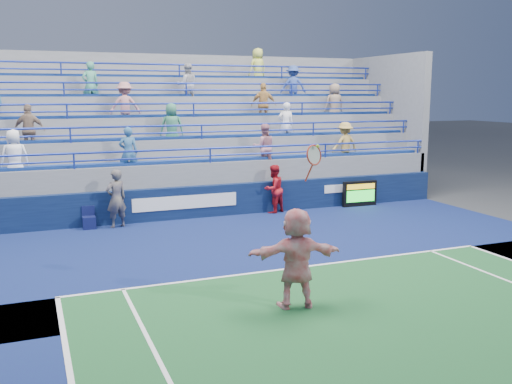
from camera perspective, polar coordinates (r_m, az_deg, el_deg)
name	(u,v)px	position (r m, az deg, el deg)	size (l,w,h in m)	color
ground	(294,269)	(14.03, 3.78, -7.68)	(120.00, 120.00, 0.00)	#333538
sponsor_wall	(213,201)	(19.78, -4.35, -0.88)	(18.00, 0.32, 1.10)	#091436
bleacher_stand	(184,160)	(23.22, -7.21, 3.15)	(18.00, 5.60, 6.13)	slate
serve_speed_board	(360,194)	(21.83, 10.33, -0.17)	(1.40, 0.18, 0.96)	black
judge_chair	(89,222)	(18.72, -16.35, -2.88)	(0.41, 0.41, 0.71)	#0C123E
tennis_player	(296,258)	(11.33, 4.07, -6.58)	(1.96, 0.95, 3.25)	white
line_judge	(116,199)	(18.52, -13.80, -0.66)	(0.68, 0.45, 1.87)	#15163A
ball_girl	(274,189)	(20.26, 1.77, 0.30)	(0.84, 0.65, 1.73)	#AC131D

